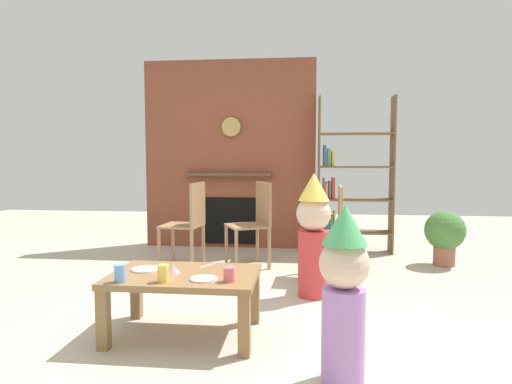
{
  "coord_description": "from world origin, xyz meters",
  "views": [
    {
      "loc": [
        0.52,
        -3.05,
        1.17
      ],
      "look_at": [
        0.15,
        0.4,
        0.89
      ],
      "focal_mm": 30.79,
      "sensor_mm": 36.0,
      "label": 1
    }
  ],
  "objects_px": {
    "coffee_table": "(184,284)",
    "paper_cup_center": "(229,274)",
    "paper_cup_near_right": "(120,273)",
    "dining_chair_left": "(190,219)",
    "birthday_cake_slice": "(173,269)",
    "child_with_cone_hat": "(344,289)",
    "paper_cup_near_left": "(163,273)",
    "dining_chair_right": "(330,227)",
    "paper_plate_front": "(145,269)",
    "child_in_pink": "(313,232)",
    "bookshelf": "(348,182)",
    "paper_plate_rear": "(204,279)",
    "dining_chair_middle": "(255,219)",
    "potted_plant_tall": "(445,233)"
  },
  "relations": [
    {
      "from": "birthday_cake_slice",
      "to": "potted_plant_tall",
      "type": "xyz_separation_m",
      "value": [
        2.36,
        2.12,
        -0.09
      ]
    },
    {
      "from": "dining_chair_middle",
      "to": "potted_plant_tall",
      "type": "bearing_deg",
      "value": 160.48
    },
    {
      "from": "bookshelf",
      "to": "coffee_table",
      "type": "height_order",
      "value": "bookshelf"
    },
    {
      "from": "paper_cup_center",
      "to": "birthday_cake_slice",
      "type": "distance_m",
      "value": 0.43
    },
    {
      "from": "birthday_cake_slice",
      "to": "dining_chair_left",
      "type": "height_order",
      "value": "dining_chair_left"
    },
    {
      "from": "child_with_cone_hat",
      "to": "child_in_pink",
      "type": "bearing_deg",
      "value": -57.61
    },
    {
      "from": "birthday_cake_slice",
      "to": "child_with_cone_hat",
      "type": "xyz_separation_m",
      "value": [
        1.05,
        -0.5,
        0.05
      ]
    },
    {
      "from": "dining_chair_left",
      "to": "paper_plate_rear",
      "type": "bearing_deg",
      "value": 113.34
    },
    {
      "from": "child_with_cone_hat",
      "to": "bookshelf",
      "type": "bearing_deg",
      "value": -68.57
    },
    {
      "from": "dining_chair_right",
      "to": "coffee_table",
      "type": "bearing_deg",
      "value": 56.89
    },
    {
      "from": "paper_cup_near_left",
      "to": "dining_chair_left",
      "type": "relative_size",
      "value": 0.12
    },
    {
      "from": "coffee_table",
      "to": "birthday_cake_slice",
      "type": "distance_m",
      "value": 0.12
    },
    {
      "from": "coffee_table",
      "to": "dining_chair_right",
      "type": "relative_size",
      "value": 1.06
    },
    {
      "from": "paper_plate_front",
      "to": "coffee_table",
      "type": "bearing_deg",
      "value": -9.89
    },
    {
      "from": "bookshelf",
      "to": "paper_cup_near_right",
      "type": "bearing_deg",
      "value": -119.25
    },
    {
      "from": "coffee_table",
      "to": "dining_chair_middle",
      "type": "relative_size",
      "value": 1.06
    },
    {
      "from": "paper_cup_center",
      "to": "child_in_pink",
      "type": "xyz_separation_m",
      "value": [
        0.53,
        1.06,
        0.09
      ]
    },
    {
      "from": "dining_chair_middle",
      "to": "dining_chair_right",
      "type": "height_order",
      "value": "same"
    },
    {
      "from": "paper_cup_center",
      "to": "paper_plate_rear",
      "type": "relative_size",
      "value": 0.53
    },
    {
      "from": "birthday_cake_slice",
      "to": "dining_chair_left",
      "type": "distance_m",
      "value": 1.82
    },
    {
      "from": "paper_cup_near_left",
      "to": "paper_plate_rear",
      "type": "distance_m",
      "value": 0.25
    },
    {
      "from": "paper_plate_front",
      "to": "potted_plant_tall",
      "type": "height_order",
      "value": "potted_plant_tall"
    },
    {
      "from": "paper_cup_center",
      "to": "dining_chair_middle",
      "type": "relative_size",
      "value": 0.1
    },
    {
      "from": "paper_plate_rear",
      "to": "dining_chair_middle",
      "type": "xyz_separation_m",
      "value": [
        0.1,
        2.01,
        0.09
      ]
    },
    {
      "from": "paper_plate_front",
      "to": "dining_chair_left",
      "type": "xyz_separation_m",
      "value": [
        -0.15,
        1.73,
        0.09
      ]
    },
    {
      "from": "birthday_cake_slice",
      "to": "dining_chair_middle",
      "type": "bearing_deg",
      "value": 79.82
    },
    {
      "from": "paper_cup_near_right",
      "to": "child_in_pink",
      "type": "distance_m",
      "value": 1.65
    },
    {
      "from": "paper_cup_near_right",
      "to": "potted_plant_tall",
      "type": "height_order",
      "value": "potted_plant_tall"
    },
    {
      "from": "child_with_cone_hat",
      "to": "paper_plate_front",
      "type": "bearing_deg",
      "value": 3.57
    },
    {
      "from": "paper_plate_front",
      "to": "child_in_pink",
      "type": "bearing_deg",
      "value": 36.84
    },
    {
      "from": "paper_cup_near_left",
      "to": "dining_chair_right",
      "type": "relative_size",
      "value": 0.12
    },
    {
      "from": "child_with_cone_hat",
      "to": "paper_cup_near_left",
      "type": "bearing_deg",
      "value": 11.41
    },
    {
      "from": "child_in_pink",
      "to": "dining_chair_right",
      "type": "bearing_deg",
      "value": -154.51
    },
    {
      "from": "paper_cup_near_left",
      "to": "paper_cup_center",
      "type": "xyz_separation_m",
      "value": [
        0.4,
        0.05,
        -0.01
      ]
    },
    {
      "from": "bookshelf",
      "to": "child_with_cone_hat",
      "type": "xyz_separation_m",
      "value": [
        -0.34,
        -3.21,
        -0.37
      ]
    },
    {
      "from": "dining_chair_middle",
      "to": "potted_plant_tall",
      "type": "distance_m",
      "value": 2.05
    },
    {
      "from": "paper_cup_near_right",
      "to": "dining_chair_right",
      "type": "bearing_deg",
      "value": 50.65
    },
    {
      "from": "paper_cup_near_right",
      "to": "dining_chair_left",
      "type": "bearing_deg",
      "value": 92.77
    },
    {
      "from": "paper_plate_front",
      "to": "potted_plant_tall",
      "type": "relative_size",
      "value": 0.31
    },
    {
      "from": "coffee_table",
      "to": "paper_cup_near_right",
      "type": "xyz_separation_m",
      "value": [
        -0.33,
        -0.24,
        0.12
      ]
    },
    {
      "from": "paper_plate_front",
      "to": "dining_chair_middle",
      "type": "bearing_deg",
      "value": 73.39
    },
    {
      "from": "dining_chair_left",
      "to": "paper_cup_center",
      "type": "bearing_deg",
      "value": 117.46
    },
    {
      "from": "coffee_table",
      "to": "dining_chair_left",
      "type": "xyz_separation_m",
      "value": [
        -0.43,
        1.78,
        0.17
      ]
    },
    {
      "from": "dining_chair_middle",
      "to": "dining_chair_right",
      "type": "distance_m",
      "value": 0.89
    },
    {
      "from": "coffee_table",
      "to": "paper_cup_center",
      "type": "xyz_separation_m",
      "value": [
        0.32,
        -0.16,
        0.11
      ]
    },
    {
      "from": "bookshelf",
      "to": "paper_plate_front",
      "type": "relative_size",
      "value": 10.4
    },
    {
      "from": "paper_cup_near_left",
      "to": "paper_cup_near_right",
      "type": "bearing_deg",
      "value": -173.35
    },
    {
      "from": "paper_plate_rear",
      "to": "birthday_cake_slice",
      "type": "distance_m",
      "value": 0.27
    },
    {
      "from": "paper_plate_front",
      "to": "dining_chair_left",
      "type": "relative_size",
      "value": 0.2
    },
    {
      "from": "paper_plate_front",
      "to": "paper_cup_near_right",
      "type": "bearing_deg",
      "value": -100.16
    }
  ]
}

